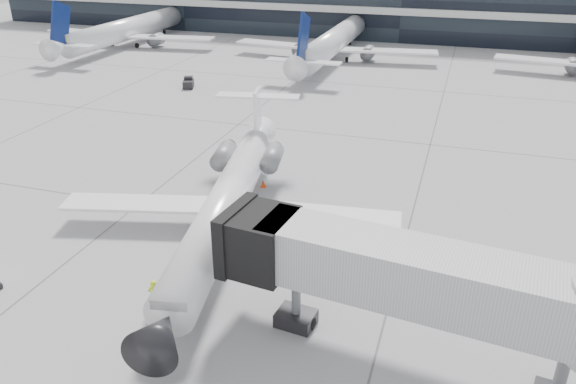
% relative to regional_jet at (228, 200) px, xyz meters
% --- Properties ---
extents(ground, '(220.00, 220.00, 0.00)m').
position_rel_regional_jet_xyz_m(ground, '(1.90, 1.40, -2.31)').
color(ground, gray).
rests_on(ground, ground).
extents(terminal, '(170.00, 22.00, 10.00)m').
position_rel_regional_jet_xyz_m(terminal, '(1.90, 83.40, 2.69)').
color(terminal, black).
rests_on(terminal, ground).
extents(bg_jet_left, '(32.00, 40.00, 9.60)m').
position_rel_regional_jet_xyz_m(bg_jet_left, '(-43.10, 56.40, -2.31)').
color(bg_jet_left, white).
rests_on(bg_jet_left, ground).
extents(bg_jet_center, '(32.00, 40.00, 9.60)m').
position_rel_regional_jet_xyz_m(bg_jet_center, '(-6.10, 56.40, -2.31)').
color(bg_jet_center, white).
rests_on(bg_jet_center, ground).
extents(regional_jet, '(23.43, 29.22, 6.77)m').
position_rel_regional_jet_xyz_m(regional_jet, '(0.00, 0.00, 0.00)').
color(regional_jet, white).
rests_on(regional_jet, ground).
extents(jet_bridge, '(19.90, 6.04, 6.39)m').
position_rel_regional_jet_xyz_m(jet_bridge, '(14.60, -9.25, 2.34)').
color(jet_bridge, '#BABDBF').
rests_on(jet_bridge, ground).
extents(ramp_worker, '(0.81, 0.61, 2.01)m').
position_rel_regional_jet_xyz_m(ramp_worker, '(-0.18, -9.66, -1.31)').
color(ramp_worker, '#D6F81A').
rests_on(ramp_worker, ground).
extents(traffic_cone, '(0.43, 0.43, 0.64)m').
position_rel_regional_jet_xyz_m(traffic_cone, '(-0.15, 7.32, -2.01)').
color(traffic_cone, '#EF410C').
rests_on(traffic_cone, ground).
extents(far_tug, '(1.95, 2.47, 1.37)m').
position_rel_regional_jet_xyz_m(far_tug, '(-20.04, 33.35, -1.70)').
color(far_tug, black).
rests_on(far_tug, ground).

